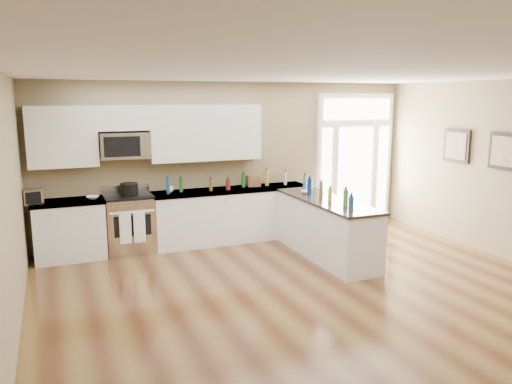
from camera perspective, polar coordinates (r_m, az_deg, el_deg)
ground at (r=5.97m, az=11.12°, el=-14.47°), size 8.00×8.00×0.00m
room_shell at (r=5.47m, az=11.76°, el=1.97°), size 8.00×8.00×8.00m
back_cabinet_left at (r=8.43m, az=-20.50°, el=-4.27°), size 1.10×0.66×0.94m
back_cabinet_right at (r=8.91m, az=-2.78°, el=-2.81°), size 2.85×0.66×0.94m
peninsula_cabinet at (r=8.07m, az=7.99°, el=-4.35°), size 0.69×2.32×0.94m
upper_cabinet_left at (r=8.33m, az=-21.27°, el=5.91°), size 1.04×0.33×0.95m
upper_cabinet_right at (r=8.69m, az=-5.79°, el=6.75°), size 1.94×0.33×0.95m
upper_cabinet_short at (r=8.39m, az=-14.99°, el=8.18°), size 0.82×0.33×0.40m
microwave at (r=8.38m, az=-14.81°, el=5.17°), size 0.78×0.41×0.42m
entry_door at (r=10.19m, az=11.18°, el=3.66°), size 1.70×0.10×2.60m
wall_art_near at (r=9.36m, az=21.95°, el=4.93°), size 0.05×0.58×0.58m
wall_art_far at (r=8.67m, az=26.54°, el=4.18°), size 0.05×0.58×0.58m
kitchen_range at (r=8.49m, az=-14.22°, el=-3.52°), size 0.77×0.69×1.08m
stockpot at (r=8.36m, az=-14.31°, el=0.34°), size 0.34×0.34×0.22m
toaster_oven at (r=8.23m, az=-24.09°, el=-0.46°), size 0.29×0.24×0.23m
cardboard_box at (r=9.03m, az=-0.28°, el=1.27°), size 0.25×0.19×0.19m
bowl_left at (r=8.31m, az=-18.17°, el=-0.60°), size 0.23×0.23×0.05m
bowl_peninsula at (r=8.40m, az=5.74°, el=0.00°), size 0.21×0.21×0.05m
cup_counter at (r=8.57m, az=-9.86°, el=0.31°), size 0.15×0.15×0.11m
counter_bottles at (r=8.31m, az=2.22°, el=0.61°), size 2.29×2.44×0.30m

